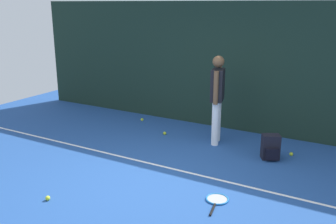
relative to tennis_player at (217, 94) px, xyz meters
name	(u,v)px	position (x,y,z in m)	size (l,w,h in m)	color
ground_plane	(155,181)	(-0.16, -2.01, -0.97)	(12.00, 12.00, 0.00)	#234C93
back_fence	(229,67)	(-0.16, 0.99, 0.37)	(10.00, 0.10, 2.68)	#192D23
court_line	(171,168)	(-0.16, -1.49, -0.96)	(9.00, 0.05, 0.00)	white
tennis_player	(217,94)	(0.00, 0.00, 0.00)	(0.31, 0.52, 1.70)	white
tennis_racket	(217,200)	(0.91, -2.11, -0.95)	(0.38, 0.63, 0.03)	black
backpack	(271,148)	(1.15, -0.28, -0.76)	(0.36, 0.37, 0.44)	black
tennis_ball_near_player	(142,120)	(-2.03, 0.47, -0.93)	(0.07, 0.07, 0.07)	#CCE033
tennis_ball_by_fence	(165,133)	(-1.10, -0.10, -0.93)	(0.07, 0.07, 0.07)	#CCE033
tennis_ball_mid_court	(48,198)	(-1.13, -3.26, -0.93)	(0.07, 0.07, 0.07)	#CCE033
tennis_ball_far_left	(291,154)	(1.44, 0.05, -0.93)	(0.07, 0.07, 0.07)	#CCE033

